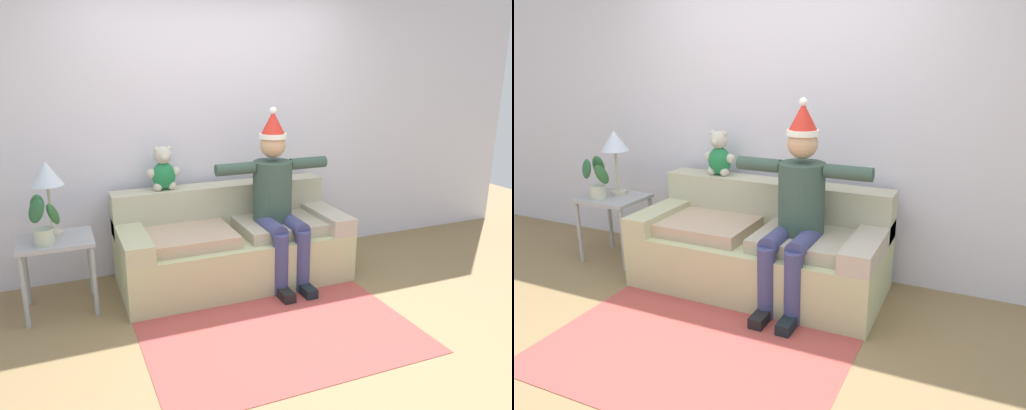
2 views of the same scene
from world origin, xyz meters
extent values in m
plane|color=olive|center=(0.00, 0.00, 0.00)|extent=(10.00, 10.00, 0.00)
cube|color=silver|center=(0.00, 1.55, 1.35)|extent=(7.00, 0.10, 2.70)
cube|color=#B5B988|center=(0.00, 0.98, 0.21)|extent=(1.95, 0.87, 0.43)
cube|color=#B6B195|center=(0.00, 1.30, 0.62)|extent=(1.95, 0.24, 0.38)
cube|color=#B3B58B|center=(-0.86, 0.98, 0.50)|extent=(0.22, 0.87, 0.15)
cube|color=#B4AA98|center=(0.86, 0.98, 0.50)|extent=(0.22, 0.87, 0.15)
cube|color=tan|center=(-0.44, 0.93, 0.48)|extent=(0.78, 0.61, 0.10)
cube|color=#AAA18C|center=(0.44, 0.93, 0.48)|extent=(0.78, 0.61, 0.10)
cylinder|color=#344C41|center=(0.36, 0.96, 0.79)|extent=(0.34, 0.34, 0.52)
sphere|color=tan|center=(0.36, 0.96, 1.19)|extent=(0.22, 0.22, 0.22)
cylinder|color=white|center=(0.36, 0.96, 1.26)|extent=(0.23, 0.23, 0.04)
cone|color=red|center=(0.36, 0.96, 1.37)|extent=(0.21, 0.21, 0.20)
sphere|color=white|center=(0.36, 0.96, 1.47)|extent=(0.06, 0.06, 0.06)
cylinder|color=#3D406F|center=(0.26, 0.76, 0.53)|extent=(0.14, 0.40, 0.14)
cylinder|color=#3D406F|center=(0.26, 0.56, 0.26)|extent=(0.13, 0.13, 0.53)
cube|color=black|center=(0.26, 0.48, 0.04)|extent=(0.10, 0.24, 0.08)
cylinder|color=#3D406F|center=(0.46, 0.76, 0.53)|extent=(0.14, 0.40, 0.14)
cylinder|color=#3D406F|center=(0.46, 0.56, 0.26)|extent=(0.13, 0.13, 0.53)
cube|color=black|center=(0.46, 0.48, 0.04)|extent=(0.10, 0.24, 0.08)
cylinder|color=#344C41|center=(0.02, 0.96, 1.01)|extent=(0.34, 0.10, 0.10)
cylinder|color=#344C41|center=(0.70, 0.96, 1.01)|extent=(0.34, 0.10, 0.10)
ellipsoid|color=#207843|center=(-0.51, 1.30, 0.92)|extent=(0.20, 0.16, 0.24)
sphere|color=beige|center=(-0.51, 1.30, 1.10)|extent=(0.15, 0.15, 0.15)
sphere|color=beige|center=(-0.51, 1.24, 1.09)|extent=(0.07, 0.07, 0.07)
sphere|color=beige|center=(-0.57, 1.30, 1.16)|extent=(0.05, 0.05, 0.05)
sphere|color=beige|center=(-0.46, 1.30, 1.16)|extent=(0.05, 0.05, 0.05)
sphere|color=beige|center=(-0.62, 1.30, 0.95)|extent=(0.08, 0.08, 0.08)
sphere|color=beige|center=(-0.57, 1.27, 0.84)|extent=(0.08, 0.08, 0.08)
sphere|color=beige|center=(-0.41, 1.30, 0.95)|extent=(0.08, 0.08, 0.08)
sphere|color=beige|center=(-0.45, 1.27, 0.84)|extent=(0.08, 0.08, 0.08)
cube|color=#9A9BA0|center=(-1.42, 0.98, 0.57)|extent=(0.54, 0.45, 0.03)
cylinder|color=#9A9BA0|center=(-1.67, 0.78, 0.28)|extent=(0.04, 0.04, 0.56)
cylinder|color=#9A9BA0|center=(-1.18, 0.78, 0.28)|extent=(0.04, 0.04, 0.56)
cylinder|color=#9A9BA0|center=(-1.67, 1.17, 0.28)|extent=(0.04, 0.04, 0.56)
cylinder|color=#9A9BA0|center=(-1.18, 1.17, 0.28)|extent=(0.04, 0.04, 0.56)
cylinder|color=#BAB29B|center=(-1.43, 1.07, 0.60)|extent=(0.14, 0.14, 0.03)
cylinder|color=#B9B896|center=(-1.43, 1.07, 0.80)|extent=(0.02, 0.02, 0.36)
cone|color=silver|center=(-1.43, 1.07, 1.07)|extent=(0.24, 0.24, 0.18)
cylinder|color=#AFB8A3|center=(-1.49, 0.88, 0.65)|extent=(0.14, 0.14, 0.12)
ellipsoid|color=#28582B|center=(-1.42, 0.86, 0.81)|extent=(0.13, 0.16, 0.21)
ellipsoid|color=#26552F|center=(-1.52, 0.94, 0.87)|extent=(0.12, 0.13, 0.20)
ellipsoid|color=#255936|center=(-1.52, 0.80, 0.86)|extent=(0.16, 0.10, 0.20)
cube|color=#AA453E|center=(0.00, 0.00, 0.00)|extent=(1.92, 1.32, 0.01)
camera|label=1|loc=(-1.37, -2.85, 1.87)|focal=34.90mm
camera|label=2|loc=(1.54, -2.24, 1.77)|focal=34.25mm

